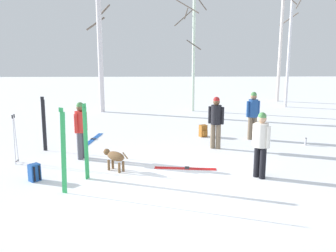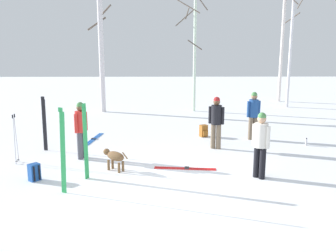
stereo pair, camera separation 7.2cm
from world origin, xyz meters
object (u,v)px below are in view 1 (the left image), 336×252
Objects in this scene: ski_pair_lying_0 at (185,168)px; water_bottle_0 at (306,142)px; dog at (115,157)px; person_0 at (253,112)px; person_1 at (81,127)px; ski_pair_lying_1 at (94,139)px; ski_poles_0 at (15,138)px; person_3 at (261,141)px; birch_tree_2 at (290,32)px; birch_tree_3 at (281,38)px; backpack_1 at (203,131)px; birch_tree_1 at (193,51)px; ski_pair_planted_2 at (86,142)px; person_2 at (216,119)px; ski_pair_planted_0 at (44,124)px; birch_tree_0 at (99,37)px; ski_pair_planted_1 at (63,152)px.

ski_pair_lying_0 is 6.57× the size of water_bottle_0.
person_0 is at bearing 36.48° from dog.
person_1 is 0.98× the size of ski_pair_lying_1.
ski_pair_lying_0 is at bearing -6.94° from ski_poles_0.
birch_tree_2 reaches higher than person_3.
person_3 is 2.22m from ski_pair_lying_0.
birch_tree_3 reaches higher than ski_pair_lying_1.
birch_tree_3 is at bearing 71.39° from person_3.
backpack_1 reaches higher than ski_pair_lying_0.
birch_tree_1 is (3.96, 8.02, 2.03)m from person_1.
person_1 is at bearing 134.70° from dog.
ski_pair_planted_2 reaches higher than ski_pair_lying_1.
birch_tree_1 reaches higher than ski_pair_lying_0.
ski_pair_planted_2 reaches higher than person_0.
person_2 is 0.98× the size of ski_pair_planted_0.
ski_poles_0 is at bearing -98.29° from birch_tree_0.
ski_pair_lying_0 is 14.20m from birch_tree_3.
backpack_1 is 9.14m from birch_tree_2.
ski_pair_planted_2 is 10.58m from birch_tree_1.
ski_pair_lying_0 is at bearing -116.98° from birch_tree_3.
ski_pair_planted_1 is (-5.49, -4.95, 0.02)m from person_0.
ski_pair_planted_0 is 3.99× the size of backpack_1.
ski_pair_lying_0 is 3.78m from backpack_1.
birch_tree_3 reaches higher than ski_pair_planted_1.
ski_pair_planted_0 is 0.29× the size of birch_tree_1.
ski_pair_planted_1 is at bearing -87.45° from ski_pair_lying_1.
ski_pair_lying_1 is (-0.07, 2.32, -0.97)m from person_1.
ski_pair_planted_1 is 4.58× the size of backpack_1.
person_3 is at bearing -108.61° from birch_tree_3.
ski_poles_0 is at bearing 173.06° from ski_pair_lying_0.
dog is 0.43× the size of ski_pair_lying_0.
birch_tree_1 is (-0.94, 9.77, 2.03)m from person_3.
ski_pair_planted_1 reaches higher than person_2.
backpack_1 is at bearing -121.95° from birch_tree_3.
person_2 is 0.98× the size of ski_pair_lying_1.
ski_pair_planted_0 is at bearing -178.40° from person_2.
person_0 is 0.23× the size of birch_tree_2.
ski_pair_lying_1 is at bearing 92.55° from ski_pair_planted_1.
birch_tree_0 is at bearing 94.23° from person_1.
backpack_1 is 7.73m from birch_tree_0.
person_2 reaches higher than ski_poles_0.
person_0 is at bearing 42.06° from ski_pair_planted_1.
birch_tree_2 is (10.46, 8.31, 3.08)m from ski_pair_planted_0.
dog is 1.95m from ski_pair_planted_1.
ski_poles_0 is 6.53m from backpack_1.
person_2 is (-1.49, -1.20, 0.00)m from person_0.
ski_pair_planted_1 reaches higher than water_bottle_0.
birch_tree_0 is (-7.86, 6.54, 3.53)m from water_bottle_0.
person_2 is 0.23× the size of birch_tree_2.
ski_pair_planted_2 is 4.44× the size of backpack_1.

